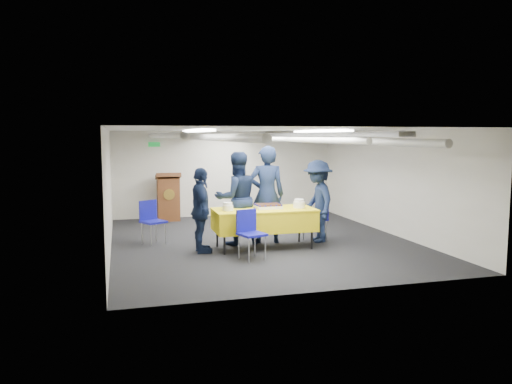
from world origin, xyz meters
TOP-DOWN VIEW (x-y plane):
  - ground at (0.00, 0.00)m, footprint 7.00×7.00m
  - room_shell at (0.09, 0.41)m, footprint 6.00×7.00m
  - serving_table at (-0.12, -0.64)m, footprint 1.96×0.93m
  - sheet_cake at (-0.03, -0.61)m, footprint 0.51×0.39m
  - plate_stack_left at (-0.85, -0.69)m, footprint 0.21×0.21m
  - plate_stack_right at (0.58, -0.69)m, footprint 0.23×0.23m
  - podium at (-1.60, 3.05)m, footprint 0.62×0.53m
  - chair_near at (-0.60, -1.38)m, footprint 0.53×0.53m
  - chair_right at (1.18, -0.24)m, footprint 0.49×0.49m
  - chair_left at (-2.21, 0.38)m, footprint 0.57×0.57m
  - sailor_a at (0.08, -0.16)m, footprint 0.80×0.61m
  - sailor_b at (-0.55, -0.16)m, footprint 0.97×0.79m
  - sailor_c at (-1.36, -0.70)m, footprint 0.39×0.93m
  - sailor_d at (1.11, -0.37)m, footprint 0.67×1.11m

SIDE VIEW (x-z plane):
  - ground at x=0.00m, z-range 0.00..0.00m
  - chair_near at x=-0.60m, z-range 0.10..0.97m
  - chair_right at x=1.18m, z-range 0.10..0.97m
  - chair_left at x=-2.21m, z-range 0.10..0.97m
  - serving_table at x=-0.12m, z-range 0.17..0.94m
  - podium at x=-1.60m, z-range -0.01..1.24m
  - sailor_c at x=-1.36m, z-range 0.00..1.59m
  - sheet_cake at x=-0.03m, z-range 0.77..0.86m
  - plate_stack_left at x=-0.85m, z-range 0.76..0.92m
  - sailor_d at x=1.11m, z-range 0.00..1.69m
  - plate_stack_right at x=0.58m, z-range 0.76..0.93m
  - sailor_b at x=-0.55m, z-range 0.00..1.86m
  - sailor_a at x=0.08m, z-range 0.00..1.98m
  - room_shell at x=0.09m, z-range 0.66..2.96m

